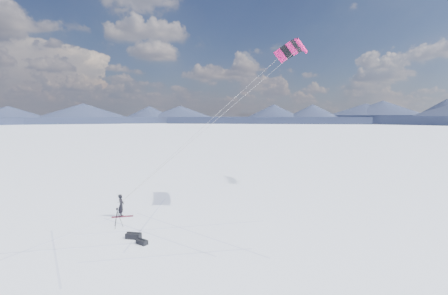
{
  "coord_description": "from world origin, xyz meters",
  "views": [
    {
      "loc": [
        7.24,
        -21.91,
        8.12
      ],
      "look_at": [
        7.02,
        5.04,
        5.41
      ],
      "focal_mm": 26.0,
      "sensor_mm": 36.0,
      "label": 1
    }
  ],
  "objects_px": {
    "gear_bag_a": "(134,236)",
    "gear_bag_b": "(142,242)",
    "snowkiter": "(121,216)",
    "tripod": "(117,215)",
    "snowboard": "(122,217)"
  },
  "relations": [
    {
      "from": "gear_bag_a",
      "to": "gear_bag_b",
      "type": "height_order",
      "value": "gear_bag_a"
    },
    {
      "from": "snowboard",
      "to": "tripod",
      "type": "distance_m",
      "value": 2.66
    },
    {
      "from": "snowboard",
      "to": "gear_bag_b",
      "type": "height_order",
      "value": "gear_bag_b"
    },
    {
      "from": "snowkiter",
      "to": "gear_bag_b",
      "type": "distance_m",
      "value": 6.4
    },
    {
      "from": "snowboard",
      "to": "gear_bag_a",
      "type": "height_order",
      "value": "gear_bag_a"
    },
    {
      "from": "snowboard",
      "to": "tripod",
      "type": "relative_size",
      "value": 1.14
    },
    {
      "from": "snowboard",
      "to": "gear_bag_a",
      "type": "bearing_deg",
      "value": -78.65
    },
    {
      "from": "tripod",
      "to": "gear_bag_b",
      "type": "bearing_deg",
      "value": -70.18
    },
    {
      "from": "snowboard",
      "to": "gear_bag_b",
      "type": "relative_size",
      "value": 1.96
    },
    {
      "from": "gear_bag_a",
      "to": "gear_bag_b",
      "type": "relative_size",
      "value": 1.23
    },
    {
      "from": "snowkiter",
      "to": "gear_bag_b",
      "type": "height_order",
      "value": "snowkiter"
    },
    {
      "from": "gear_bag_a",
      "to": "snowkiter",
      "type": "bearing_deg",
      "value": 127.6
    },
    {
      "from": "tripod",
      "to": "gear_bag_b",
      "type": "height_order",
      "value": "tripod"
    },
    {
      "from": "snowkiter",
      "to": "gear_bag_a",
      "type": "distance_m",
      "value": 5.22
    },
    {
      "from": "gear_bag_a",
      "to": "gear_bag_b",
      "type": "distance_m",
      "value": 1.22
    }
  ]
}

